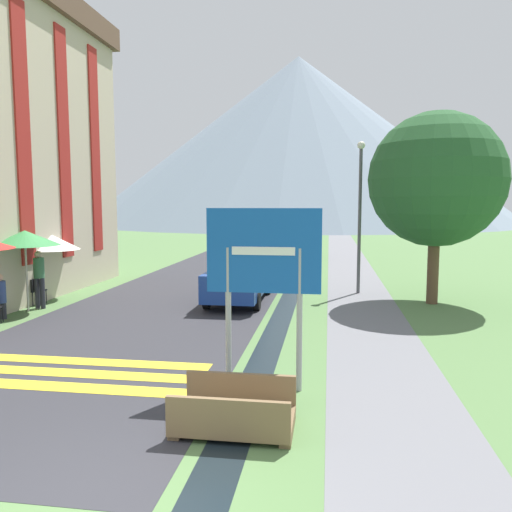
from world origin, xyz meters
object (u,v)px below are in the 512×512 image
at_px(cafe_chair_far_right, 37,289).
at_px(person_standing_terrace, 39,275).
at_px(cafe_umbrella_rear_white, 51,242).
at_px(person_seated_far, 0,294).
at_px(parked_car_far, 276,243).
at_px(road_sign, 264,268).
at_px(cafe_umbrella_middle_green, 25,238).
at_px(streetlamp, 360,205).
at_px(cafe_chair_far_left, 29,289).
at_px(footbridge, 235,414).
at_px(parked_car_near, 239,274).
at_px(tree_by_path, 436,180).

bearing_deg(cafe_chair_far_right, person_standing_terrace, -54.49).
height_order(cafe_chair_far_right, cafe_umbrella_rear_white, cafe_umbrella_rear_white).
distance_m(person_seated_far, person_standing_terrace, 1.52).
bearing_deg(parked_car_far, road_sign, -84.64).
bearing_deg(cafe_umbrella_middle_green, streetlamp, 24.38).
bearing_deg(road_sign, cafe_chair_far_right, 142.84).
xyz_separation_m(road_sign, cafe_umbrella_middle_green, (-7.86, 5.25, 0.08)).
distance_m(cafe_chair_far_left, cafe_umbrella_middle_green, 1.94).
relative_size(cafe_chair_far_left, streetlamp, 0.16).
xyz_separation_m(cafe_chair_far_right, streetlamp, (10.32, 3.64, 2.68)).
relative_size(cafe_chair_far_right, cafe_umbrella_rear_white, 0.39).
relative_size(footbridge, person_seated_far, 1.32).
xyz_separation_m(footbridge, streetlamp, (2.39, 11.41, 2.97)).
distance_m(parked_car_near, cafe_umbrella_rear_white, 6.54).
bearing_deg(road_sign, person_standing_terrace, 143.70).
distance_m(cafe_umbrella_rear_white, streetlamp, 10.81).
relative_size(cafe_umbrella_rear_white, tree_by_path, 0.36).
relative_size(road_sign, person_seated_far, 2.46).
xyz_separation_m(cafe_chair_far_left, tree_by_path, (12.78, 2.17, 3.47)).
xyz_separation_m(road_sign, person_standing_terrace, (-7.71, 5.66, -1.09)).
xyz_separation_m(person_seated_far, streetlamp, (10.20, 5.60, 2.48)).
relative_size(footbridge, cafe_chair_far_left, 2.00).
relative_size(footbridge, cafe_chair_far_right, 2.00).
xyz_separation_m(parked_car_far, cafe_chair_far_left, (-6.35, -15.03, -0.40)).
height_order(cafe_umbrella_middle_green, person_seated_far, cafe_umbrella_middle_green).
height_order(road_sign, parked_car_near, road_sign).
relative_size(parked_car_near, cafe_chair_far_right, 5.28).
bearing_deg(cafe_chair_far_right, person_seated_far, -91.25).
distance_m(person_standing_terrace, streetlamp, 10.94).
height_order(cafe_umbrella_middle_green, streetlamp, streetlamp).
relative_size(parked_car_near, tree_by_path, 0.73).
bearing_deg(tree_by_path, cafe_umbrella_rear_white, -175.81).
relative_size(cafe_umbrella_middle_green, person_standing_terrace, 1.36).
xyz_separation_m(parked_car_far, person_seated_far, (-6.03, -16.87, -0.20)).
distance_m(parked_car_near, cafe_umbrella_middle_green, 6.64).
distance_m(footbridge, person_seated_far, 9.75).
xyz_separation_m(cafe_chair_far_left, streetlamp, (10.51, 3.75, 2.68)).
bearing_deg(tree_by_path, footbridge, -115.33).
height_order(parked_car_far, cafe_umbrella_middle_green, cafe_umbrella_middle_green).
bearing_deg(road_sign, streetlamp, 77.45).
xyz_separation_m(parked_car_near, cafe_chair_far_left, (-6.52, -1.62, -0.40)).
bearing_deg(parked_car_near, person_standing_terrace, -161.15).
xyz_separation_m(road_sign, parked_car_near, (-1.81, 7.68, -1.23)).
relative_size(parked_car_near, cafe_chair_far_left, 5.28).
bearing_deg(cafe_chair_far_left, cafe_umbrella_rear_white, 107.23).
height_order(person_standing_terrace, streetlamp, streetlamp).
height_order(parked_car_far, cafe_chair_far_right, parked_car_far).
bearing_deg(tree_by_path, cafe_chair_far_left, -170.34).
distance_m(road_sign, cafe_umbrella_middle_green, 9.45).
bearing_deg(streetlamp, footbridge, -101.83).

